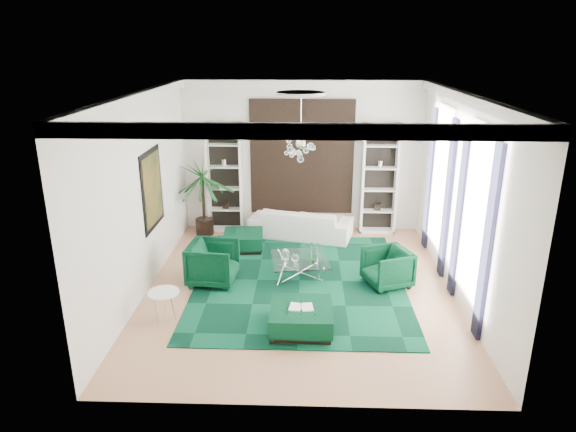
{
  "coord_description": "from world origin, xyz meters",
  "views": [
    {
      "loc": [
        0.09,
        -9.22,
        4.66
      ],
      "look_at": [
        -0.24,
        0.5,
        1.35
      ],
      "focal_mm": 32.0,
      "sensor_mm": 36.0,
      "label": 1
    }
  ],
  "objects_px": {
    "ottoman_front": "(301,318)",
    "sofa": "(301,223)",
    "armchair_left": "(213,263)",
    "coffee_table": "(300,267)",
    "ottoman_side": "(243,241)",
    "armchair_right": "(387,268)",
    "side_table": "(165,306)",
    "palm": "(203,187)"
  },
  "relations": [
    {
      "from": "sofa",
      "to": "palm",
      "type": "distance_m",
      "value": 2.6
    },
    {
      "from": "armchair_left",
      "to": "coffee_table",
      "type": "relative_size",
      "value": 0.83
    },
    {
      "from": "armchair_left",
      "to": "armchair_right",
      "type": "bearing_deg",
      "value": -84.6
    },
    {
      "from": "sofa",
      "to": "coffee_table",
      "type": "height_order",
      "value": "sofa"
    },
    {
      "from": "armchair_left",
      "to": "coffee_table",
      "type": "xyz_separation_m",
      "value": [
        1.75,
        0.35,
        -0.23
      ]
    },
    {
      "from": "ottoman_front",
      "to": "sofa",
      "type": "bearing_deg",
      "value": 90.65
    },
    {
      "from": "armchair_right",
      "to": "side_table",
      "type": "distance_m",
      "value": 4.37
    },
    {
      "from": "ottoman_side",
      "to": "side_table",
      "type": "relative_size",
      "value": 1.67
    },
    {
      "from": "sofa",
      "to": "armchair_right",
      "type": "xyz_separation_m",
      "value": [
        1.75,
        -2.65,
        0.02
      ]
    },
    {
      "from": "coffee_table",
      "to": "side_table",
      "type": "xyz_separation_m",
      "value": [
        -2.35,
        -1.85,
        0.07
      ]
    },
    {
      "from": "sofa",
      "to": "ottoman_front",
      "type": "distance_m",
      "value": 4.4
    },
    {
      "from": "ottoman_side",
      "to": "side_table",
      "type": "height_order",
      "value": "side_table"
    },
    {
      "from": "armchair_right",
      "to": "armchair_left",
      "type": "bearing_deg",
      "value": -110.99
    },
    {
      "from": "sofa",
      "to": "armchair_left",
      "type": "relative_size",
      "value": 2.62
    },
    {
      "from": "ottoman_side",
      "to": "armchair_left",
      "type": "bearing_deg",
      "value": -102.53
    },
    {
      "from": "sofa",
      "to": "armchair_left",
      "type": "distance_m",
      "value": 3.18
    },
    {
      "from": "side_table",
      "to": "palm",
      "type": "distance_m",
      "value": 4.36
    },
    {
      "from": "armchair_right",
      "to": "palm",
      "type": "relative_size",
      "value": 0.34
    },
    {
      "from": "side_table",
      "to": "armchair_right",
      "type": "bearing_deg",
      "value": 20.1
    },
    {
      "from": "side_table",
      "to": "ottoman_front",
      "type": "bearing_deg",
      "value": -5.95
    },
    {
      "from": "ottoman_front",
      "to": "ottoman_side",
      "type": "bearing_deg",
      "value": 111.52
    },
    {
      "from": "sofa",
      "to": "ottoman_side",
      "type": "distance_m",
      "value": 1.6
    },
    {
      "from": "ottoman_side",
      "to": "ottoman_front",
      "type": "xyz_separation_m",
      "value": [
        1.4,
        -3.55,
        0.01
      ]
    },
    {
      "from": "armchair_left",
      "to": "armchair_right",
      "type": "xyz_separation_m",
      "value": [
        3.5,
        0.0,
        -0.05
      ]
    },
    {
      "from": "coffee_table",
      "to": "ottoman_side",
      "type": "xyz_separation_m",
      "value": [
        -1.35,
        1.45,
        0.01
      ]
    },
    {
      "from": "ottoman_side",
      "to": "ottoman_front",
      "type": "relative_size",
      "value": 0.87
    },
    {
      "from": "armchair_left",
      "to": "coffee_table",
      "type": "bearing_deg",
      "value": -73.29
    },
    {
      "from": "ottoman_side",
      "to": "side_table",
      "type": "xyz_separation_m",
      "value": [
        -1.0,
        -3.3,
        0.06
      ]
    },
    {
      "from": "ottoman_side",
      "to": "palm",
      "type": "height_order",
      "value": "palm"
    },
    {
      "from": "armchair_right",
      "to": "side_table",
      "type": "relative_size",
      "value": 1.54
    },
    {
      "from": "coffee_table",
      "to": "ottoman_side",
      "type": "height_order",
      "value": "ottoman_side"
    },
    {
      "from": "armchair_left",
      "to": "ottoman_front",
      "type": "distance_m",
      "value": 2.52
    },
    {
      "from": "coffee_table",
      "to": "palm",
      "type": "distance_m",
      "value": 3.58
    },
    {
      "from": "ottoman_side",
      "to": "armchair_right",
      "type": "bearing_deg",
      "value": -30.14
    },
    {
      "from": "armchair_left",
      "to": "ottoman_side",
      "type": "relative_size",
      "value": 1.04
    },
    {
      "from": "sofa",
      "to": "coffee_table",
      "type": "relative_size",
      "value": 2.17
    },
    {
      "from": "ottoman_front",
      "to": "side_table",
      "type": "height_order",
      "value": "side_table"
    },
    {
      "from": "armchair_left",
      "to": "side_table",
      "type": "xyz_separation_m",
      "value": [
        -0.6,
        -1.5,
        -0.17
      ]
    },
    {
      "from": "ottoman_front",
      "to": "armchair_right",
      "type": "bearing_deg",
      "value": 45.83
    },
    {
      "from": "armchair_left",
      "to": "side_table",
      "type": "distance_m",
      "value": 1.62
    },
    {
      "from": "ottoman_side",
      "to": "ottoman_front",
      "type": "height_order",
      "value": "ottoman_front"
    },
    {
      "from": "sofa",
      "to": "ottoman_front",
      "type": "relative_size",
      "value": 2.38
    }
  ]
}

